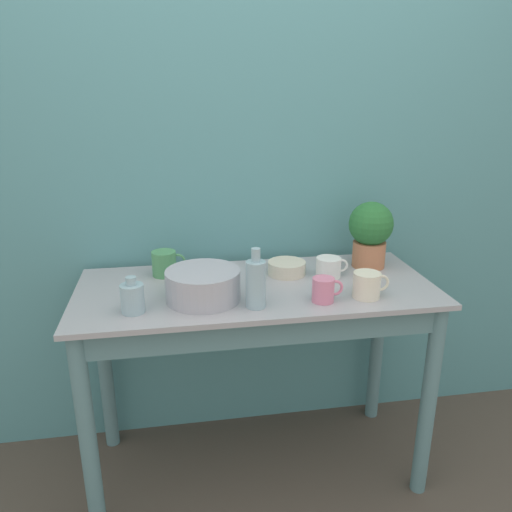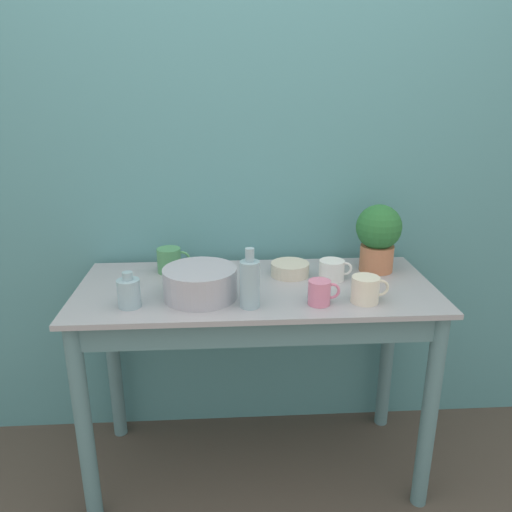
{
  "view_description": "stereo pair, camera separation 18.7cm",
  "coord_description": "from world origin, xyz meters",
  "px_view_note": "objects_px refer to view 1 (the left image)",
  "views": [
    {
      "loc": [
        -0.3,
        -1.45,
        1.56
      ],
      "look_at": [
        0.0,
        0.3,
        0.96
      ],
      "focal_mm": 35.0,
      "sensor_mm": 36.0,
      "label": 1
    },
    {
      "loc": [
        -0.11,
        -1.47,
        1.56
      ],
      "look_at": [
        0.0,
        0.3,
        0.96
      ],
      "focal_mm": 35.0,
      "sensor_mm": 36.0,
      "label": 2
    }
  ],
  "objects_px": {
    "mug_white": "(329,267)",
    "mug_green": "(165,263)",
    "bottle_short": "(132,298)",
    "potted_plant": "(370,231)",
    "mug_pink": "(324,290)",
    "mug_cream": "(367,285)",
    "bottle_tall": "(256,283)",
    "bowl_small_cream": "(287,268)",
    "bowl_wash_large": "(203,285)"
  },
  "relations": [
    {
      "from": "mug_pink",
      "to": "bowl_wash_large",
      "type": "bearing_deg",
      "value": 168.28
    },
    {
      "from": "mug_pink",
      "to": "potted_plant",
      "type": "bearing_deg",
      "value": 47.54
    },
    {
      "from": "bowl_small_cream",
      "to": "bottle_tall",
      "type": "bearing_deg",
      "value": -121.02
    },
    {
      "from": "potted_plant",
      "to": "mug_cream",
      "type": "xyz_separation_m",
      "value": [
        -0.13,
        -0.31,
        -0.11
      ]
    },
    {
      "from": "potted_plant",
      "to": "mug_white",
      "type": "bearing_deg",
      "value": -156.14
    },
    {
      "from": "bottle_tall",
      "to": "mug_white",
      "type": "distance_m",
      "value": 0.41
    },
    {
      "from": "bottle_tall",
      "to": "mug_green",
      "type": "distance_m",
      "value": 0.48
    },
    {
      "from": "bowl_wash_large",
      "to": "bottle_tall",
      "type": "xyz_separation_m",
      "value": [
        0.17,
        -0.09,
        0.03
      ]
    },
    {
      "from": "bottle_tall",
      "to": "mug_green",
      "type": "height_order",
      "value": "bottle_tall"
    },
    {
      "from": "potted_plant",
      "to": "mug_pink",
      "type": "bearing_deg",
      "value": -132.46
    },
    {
      "from": "bottle_tall",
      "to": "mug_white",
      "type": "xyz_separation_m",
      "value": [
        0.34,
        0.24,
        -0.05
      ]
    },
    {
      "from": "mug_cream",
      "to": "mug_white",
      "type": "bearing_deg",
      "value": 108.09
    },
    {
      "from": "mug_pink",
      "to": "mug_white",
      "type": "bearing_deg",
      "value": 68.42
    },
    {
      "from": "potted_plant",
      "to": "mug_pink",
      "type": "relative_size",
      "value": 2.46
    },
    {
      "from": "mug_cream",
      "to": "mug_green",
      "type": "bearing_deg",
      "value": 154.32
    },
    {
      "from": "bottle_short",
      "to": "bowl_small_cream",
      "type": "xyz_separation_m",
      "value": [
        0.59,
        0.27,
        -0.03
      ]
    },
    {
      "from": "potted_plant",
      "to": "bowl_small_cream",
      "type": "height_order",
      "value": "potted_plant"
    },
    {
      "from": "mug_green",
      "to": "potted_plant",
      "type": "bearing_deg",
      "value": -2.29
    },
    {
      "from": "potted_plant",
      "to": "bottle_tall",
      "type": "distance_m",
      "value": 0.63
    },
    {
      "from": "mug_green",
      "to": "bowl_small_cream",
      "type": "relative_size",
      "value": 0.88
    },
    {
      "from": "mug_green",
      "to": "bowl_small_cream",
      "type": "distance_m",
      "value": 0.49
    },
    {
      "from": "bowl_small_cream",
      "to": "bottle_short",
      "type": "bearing_deg",
      "value": -155.64
    },
    {
      "from": "bottle_tall",
      "to": "mug_pink",
      "type": "xyz_separation_m",
      "value": [
        0.24,
        0.01,
        -0.04
      ]
    },
    {
      "from": "mug_white",
      "to": "bowl_small_cream",
      "type": "bearing_deg",
      "value": 160.96
    },
    {
      "from": "potted_plant",
      "to": "bowl_wash_large",
      "type": "bearing_deg",
      "value": -161.82
    },
    {
      "from": "potted_plant",
      "to": "mug_pink",
      "type": "xyz_separation_m",
      "value": [
        -0.29,
        -0.32,
        -0.11
      ]
    },
    {
      "from": "bowl_wash_large",
      "to": "mug_cream",
      "type": "bearing_deg",
      "value": -7.6
    },
    {
      "from": "bottle_tall",
      "to": "mug_pink",
      "type": "bearing_deg",
      "value": 1.63
    },
    {
      "from": "mug_white",
      "to": "potted_plant",
      "type": "bearing_deg",
      "value": 23.86
    },
    {
      "from": "bottle_tall",
      "to": "potted_plant",
      "type": "bearing_deg",
      "value": 31.33
    },
    {
      "from": "mug_white",
      "to": "bowl_wash_large",
      "type": "bearing_deg",
      "value": -164.19
    },
    {
      "from": "bottle_short",
      "to": "mug_white",
      "type": "xyz_separation_m",
      "value": [
        0.75,
        0.21,
        -0.01
      ]
    },
    {
      "from": "bowl_wash_large",
      "to": "mug_pink",
      "type": "xyz_separation_m",
      "value": [
        0.42,
        -0.09,
        -0.01
      ]
    },
    {
      "from": "bowl_small_cream",
      "to": "bowl_wash_large",
      "type": "bearing_deg",
      "value": -150.33
    },
    {
      "from": "bottle_short",
      "to": "mug_pink",
      "type": "bearing_deg",
      "value": -1.64
    },
    {
      "from": "mug_green",
      "to": "mug_white",
      "type": "relative_size",
      "value": 1.02
    },
    {
      "from": "bowl_wash_large",
      "to": "bowl_small_cream",
      "type": "height_order",
      "value": "bowl_wash_large"
    },
    {
      "from": "mug_white",
      "to": "mug_green",
      "type": "bearing_deg",
      "value": 169.2
    },
    {
      "from": "mug_white",
      "to": "bottle_short",
      "type": "bearing_deg",
      "value": -164.2
    },
    {
      "from": "potted_plant",
      "to": "mug_cream",
      "type": "relative_size",
      "value": 2.06
    },
    {
      "from": "bottle_tall",
      "to": "mug_cream",
      "type": "relative_size",
      "value": 1.58
    },
    {
      "from": "potted_plant",
      "to": "bowl_wash_large",
      "type": "height_order",
      "value": "potted_plant"
    },
    {
      "from": "bottle_short",
      "to": "mug_white",
      "type": "bearing_deg",
      "value": 15.8
    },
    {
      "from": "bottle_tall",
      "to": "bottle_short",
      "type": "height_order",
      "value": "bottle_tall"
    },
    {
      "from": "potted_plant",
      "to": "bottle_tall",
      "type": "height_order",
      "value": "potted_plant"
    },
    {
      "from": "mug_green",
      "to": "bowl_small_cream",
      "type": "bearing_deg",
      "value": -7.97
    },
    {
      "from": "mug_green",
      "to": "mug_pink",
      "type": "xyz_separation_m",
      "value": [
        0.55,
        -0.35,
        -0.01
      ]
    },
    {
      "from": "bottle_tall",
      "to": "bowl_small_cream",
      "type": "bearing_deg",
      "value": 58.98
    },
    {
      "from": "bottle_short",
      "to": "mug_green",
      "type": "relative_size",
      "value": 0.95
    },
    {
      "from": "mug_cream",
      "to": "bottle_short",
      "type": "bearing_deg",
      "value": 179.32
    }
  ]
}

